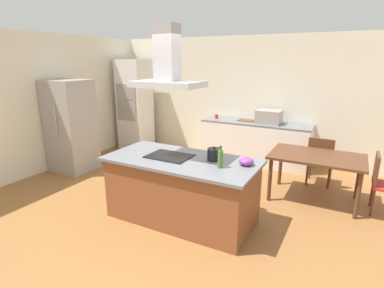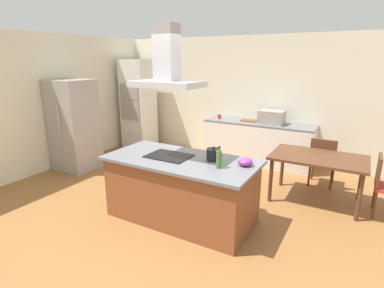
% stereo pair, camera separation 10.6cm
% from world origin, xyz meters
% --- Properties ---
extents(ground, '(16.00, 16.00, 0.00)m').
position_xyz_m(ground, '(0.00, 1.50, 0.00)').
color(ground, '#936033').
extents(wall_back, '(7.20, 0.10, 2.70)m').
position_xyz_m(wall_back, '(0.00, 3.25, 1.35)').
color(wall_back, silver).
rests_on(wall_back, ground).
extents(wall_left, '(0.10, 8.80, 2.70)m').
position_xyz_m(wall_left, '(-3.45, 1.00, 1.35)').
color(wall_left, silver).
rests_on(wall_left, ground).
extents(kitchen_island, '(2.09, 1.02, 0.90)m').
position_xyz_m(kitchen_island, '(0.00, 0.00, 0.45)').
color(kitchen_island, brown).
rests_on(kitchen_island, ground).
extents(cooktop, '(0.60, 0.44, 0.01)m').
position_xyz_m(cooktop, '(-0.20, 0.00, 0.91)').
color(cooktop, black).
rests_on(cooktop, kitchen_island).
extents(tea_kettle, '(0.24, 0.18, 0.19)m').
position_xyz_m(tea_kettle, '(0.41, 0.16, 0.98)').
color(tea_kettle, black).
rests_on(tea_kettle, kitchen_island).
extents(olive_oil_bottle, '(0.07, 0.07, 0.28)m').
position_xyz_m(olive_oil_bottle, '(0.60, -0.08, 1.02)').
color(olive_oil_bottle, '#47722D').
rests_on(olive_oil_bottle, kitchen_island).
extents(mixing_bowl, '(0.19, 0.19, 0.10)m').
position_xyz_m(mixing_bowl, '(0.86, 0.16, 0.95)').
color(mixing_bowl, purple).
rests_on(mixing_bowl, kitchen_island).
extents(back_counter, '(2.32, 0.62, 0.90)m').
position_xyz_m(back_counter, '(0.17, 2.88, 0.45)').
color(back_counter, white).
rests_on(back_counter, ground).
extents(countertop_microwave, '(0.50, 0.38, 0.28)m').
position_xyz_m(countertop_microwave, '(0.43, 2.88, 1.04)').
color(countertop_microwave, '#9E9993').
rests_on(countertop_microwave, back_counter).
extents(coffee_mug_red, '(0.08, 0.08, 0.09)m').
position_xyz_m(coffee_mug_red, '(-0.76, 2.89, 0.95)').
color(coffee_mug_red, red).
rests_on(coffee_mug_red, back_counter).
extents(cutting_board, '(0.34, 0.24, 0.02)m').
position_xyz_m(cutting_board, '(-0.07, 2.93, 0.91)').
color(cutting_board, brown).
rests_on(cutting_board, back_counter).
extents(wall_oven_stack, '(0.70, 0.66, 2.20)m').
position_xyz_m(wall_oven_stack, '(-2.90, 2.65, 1.10)').
color(wall_oven_stack, white).
rests_on(wall_oven_stack, ground).
extents(refrigerator, '(0.80, 0.73, 1.82)m').
position_xyz_m(refrigerator, '(-2.98, 0.70, 0.91)').
color(refrigerator, '#9E9993').
rests_on(refrigerator, ground).
extents(dining_table, '(1.40, 0.90, 0.75)m').
position_xyz_m(dining_table, '(1.56, 1.53, 0.67)').
color(dining_table, '#59331E').
rests_on(dining_table, ground).
extents(chair_facing_back_wall, '(0.42, 0.42, 0.89)m').
position_xyz_m(chair_facing_back_wall, '(1.56, 2.20, 0.51)').
color(chair_facing_back_wall, red).
rests_on(chair_facing_back_wall, ground).
extents(chair_at_right_end, '(0.42, 0.42, 0.89)m').
position_xyz_m(chair_at_right_end, '(2.48, 1.53, 0.51)').
color(chair_at_right_end, red).
rests_on(chair_at_right_end, ground).
extents(range_hood, '(0.90, 0.55, 0.78)m').
position_xyz_m(range_hood, '(-0.20, 0.00, 2.10)').
color(range_hood, '#ADADB2').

